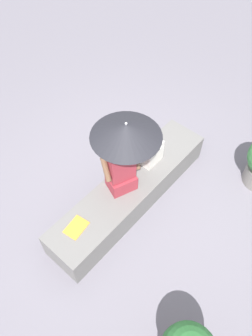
{
  "coord_description": "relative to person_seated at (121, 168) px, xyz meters",
  "views": [
    {
      "loc": [
        -1.93,
        -1.61,
        4.02
      ],
      "look_at": [
        -0.06,
        0.03,
        0.79
      ],
      "focal_mm": 35.36,
      "sensor_mm": 36.0,
      "label": 1
    }
  ],
  "objects": [
    {
      "name": "parasol",
      "position": [
        0.06,
        -0.03,
        0.63
      ],
      "size": [
        0.81,
        0.81,
        1.14
      ],
      "color": "#B7B7BC",
      "rests_on": "stone_bench"
    },
    {
      "name": "magazine",
      "position": [
        -0.81,
        0.0,
        -0.38
      ],
      "size": [
        0.31,
        0.24,
        0.01
      ],
      "primitive_type": "cube",
      "rotation": [
        0.0,
        0.0,
        0.14
      ],
      "color": "gold",
      "rests_on": "stone_bench"
    },
    {
      "name": "ground_plane",
      "position": [
        0.12,
        -0.05,
        -0.83
      ],
      "size": [
        14.0,
        14.0,
        0.0
      ],
      "primitive_type": "plane",
      "color": "slate"
    },
    {
      "name": "stone_bench",
      "position": [
        0.12,
        -0.05,
        -0.61
      ],
      "size": [
        2.64,
        0.59,
        0.44
      ],
      "primitive_type": "cube",
      "color": "slate",
      "rests_on": "ground"
    },
    {
      "name": "person_seated",
      "position": [
        0.0,
        0.0,
        0.0
      ],
      "size": [
        0.51,
        0.38,
        0.9
      ],
      "color": "#992D38",
      "rests_on": "stone_bench"
    },
    {
      "name": "handbag_black",
      "position": [
        0.59,
        -0.04,
        -0.21
      ],
      "size": [
        0.31,
        0.23,
        0.36
      ],
      "color": "silver",
      "rests_on": "stone_bench"
    }
  ]
}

